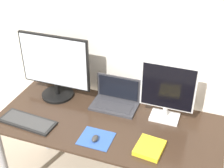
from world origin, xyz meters
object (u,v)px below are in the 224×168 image
(monitor_right, at_px, (167,91))
(laptop, at_px, (116,99))
(monitor_left, at_px, (55,67))
(mouse, at_px, (95,138))
(book, at_px, (150,148))
(keyboard, at_px, (28,122))

(monitor_right, relative_size, laptop, 1.27)
(monitor_left, xyz_separation_m, laptop, (0.49, 0.04, -0.21))
(mouse, distance_m, book, 0.37)
(monitor_right, xyz_separation_m, book, (-0.02, -0.36, -0.22))
(monitor_right, distance_m, mouse, 0.60)
(book, bearing_deg, laptop, 132.71)
(laptop, distance_m, book, 0.55)
(laptop, xyz_separation_m, mouse, (0.01, -0.45, -0.03))
(monitor_right, bearing_deg, mouse, -133.86)
(monitor_right, relative_size, book, 2.15)
(monitor_left, distance_m, monitor_right, 0.89)
(mouse, bearing_deg, monitor_right, 46.14)
(keyboard, height_order, book, book)
(monitor_left, bearing_deg, laptop, 4.80)
(mouse, bearing_deg, keyboard, 178.45)
(monitor_left, height_order, monitor_right, monitor_left)
(monitor_left, distance_m, laptop, 0.53)
(monitor_right, xyz_separation_m, mouse, (-0.39, -0.41, -0.21))
(laptop, height_order, keyboard, laptop)
(laptop, relative_size, mouse, 5.37)
(keyboard, xyz_separation_m, book, (0.90, 0.03, 0.01))
(monitor_left, distance_m, keyboard, 0.47)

